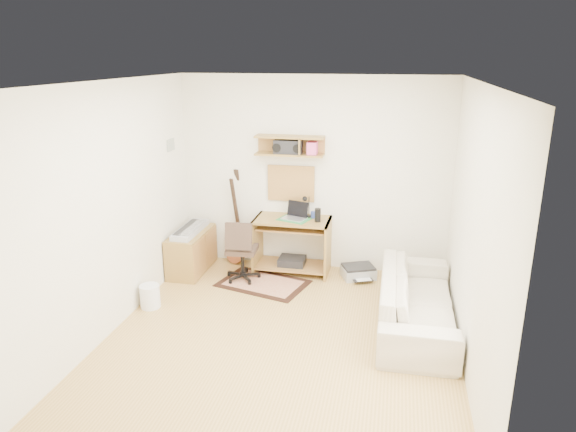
% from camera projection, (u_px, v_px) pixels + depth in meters
% --- Properties ---
extents(floor, '(3.60, 4.00, 0.01)m').
position_uv_depth(floor, '(282.00, 337.00, 5.52)').
color(floor, tan).
rests_on(floor, ground).
extents(ceiling, '(3.60, 4.00, 0.01)m').
position_uv_depth(ceiling, '(281.00, 81.00, 4.75)').
color(ceiling, white).
rests_on(ceiling, ground).
extents(back_wall, '(3.60, 0.01, 2.60)m').
position_uv_depth(back_wall, '(313.00, 175.00, 7.01)').
color(back_wall, white).
rests_on(back_wall, ground).
extents(left_wall, '(0.01, 4.00, 2.60)m').
position_uv_depth(left_wall, '(113.00, 208.00, 5.49)').
color(left_wall, white).
rests_on(left_wall, ground).
extents(right_wall, '(0.01, 4.00, 2.60)m').
position_uv_depth(right_wall, '(474.00, 231.00, 4.79)').
color(right_wall, white).
rests_on(right_wall, ground).
extents(wall_shelf, '(0.90, 0.25, 0.26)m').
position_uv_depth(wall_shelf, '(290.00, 146.00, 6.83)').
color(wall_shelf, olive).
rests_on(wall_shelf, back_wall).
extents(cork_board, '(0.64, 0.03, 0.49)m').
position_uv_depth(cork_board, '(291.00, 183.00, 7.09)').
color(cork_board, '#A38251').
rests_on(cork_board, back_wall).
extents(wall_photo, '(0.02, 0.20, 0.15)m').
position_uv_depth(wall_photo, '(171.00, 145.00, 6.76)').
color(wall_photo, '#4C8CBF').
rests_on(wall_photo, left_wall).
extents(desk, '(1.00, 0.55, 0.75)m').
position_uv_depth(desk, '(292.00, 245.00, 7.07)').
color(desk, olive).
rests_on(desk, floor).
extents(laptop, '(0.38, 0.38, 0.23)m').
position_uv_depth(laptop, '(294.00, 211.00, 6.90)').
color(laptop, silver).
rests_on(laptop, desk).
extents(speaker, '(0.08, 0.08, 0.18)m').
position_uv_depth(speaker, '(318.00, 215.00, 6.82)').
color(speaker, black).
rests_on(speaker, desk).
extents(desk_lamp, '(0.10, 0.10, 0.29)m').
position_uv_depth(desk_lamp, '(309.00, 206.00, 7.01)').
color(desk_lamp, black).
rests_on(desk_lamp, desk).
extents(pencil_cup, '(0.06, 0.06, 0.09)m').
position_uv_depth(pencil_cup, '(313.00, 215.00, 6.99)').
color(pencil_cup, '#314595').
rests_on(pencil_cup, desk).
extents(boombox, '(0.37, 0.17, 0.19)m').
position_uv_depth(boombox, '(288.00, 147.00, 6.84)').
color(boombox, black).
rests_on(boombox, wall_shelf).
extents(rug, '(1.24, 0.98, 0.01)m').
position_uv_depth(rug, '(263.00, 283.00, 6.79)').
color(rug, beige).
rests_on(rug, floor).
extents(task_chair, '(0.46, 0.46, 0.84)m').
position_uv_depth(task_chair, '(242.00, 249.00, 6.80)').
color(task_chair, '#362820').
rests_on(task_chair, floor).
extents(cabinet, '(0.40, 0.90, 0.55)m').
position_uv_depth(cabinet, '(192.00, 251.00, 7.14)').
color(cabinet, olive).
rests_on(cabinet, floor).
extents(music_keyboard, '(0.25, 0.80, 0.07)m').
position_uv_depth(music_keyboard, '(190.00, 230.00, 7.04)').
color(music_keyboard, '#B2B5BA').
rests_on(music_keyboard, cabinet).
extents(guitar, '(0.42, 0.34, 1.34)m').
position_uv_depth(guitar, '(235.00, 218.00, 7.27)').
color(guitar, '#A55732').
rests_on(guitar, floor).
extents(waste_basket, '(0.28, 0.28, 0.27)m').
position_uv_depth(waste_basket, '(150.00, 296.00, 6.13)').
color(waste_basket, white).
rests_on(waste_basket, floor).
extents(printer, '(0.51, 0.46, 0.16)m').
position_uv_depth(printer, '(358.00, 271.00, 6.96)').
color(printer, '#A5A8AA').
rests_on(printer, floor).
extents(sofa, '(0.58, 1.99, 0.78)m').
position_uv_depth(sofa, '(418.00, 292.00, 5.66)').
color(sofa, beige).
rests_on(sofa, floor).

